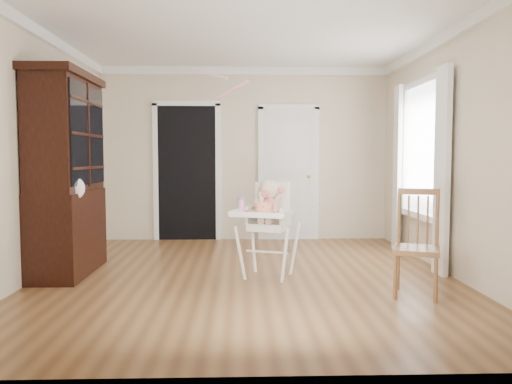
{
  "coord_description": "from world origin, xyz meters",
  "views": [
    {
      "loc": [
        -0.06,
        -5.38,
        1.3
      ],
      "look_at": [
        0.1,
        -0.13,
        0.94
      ],
      "focal_mm": 35.0,
      "sensor_mm": 36.0,
      "label": 1
    }
  ],
  "objects_px": {
    "cake": "(263,208)",
    "china_cabinet": "(67,174)",
    "sippy_cup": "(241,203)",
    "dining_chair": "(417,246)",
    "high_chair": "(268,218)"
  },
  "relations": [
    {
      "from": "sippy_cup",
      "to": "china_cabinet",
      "type": "height_order",
      "value": "china_cabinet"
    },
    {
      "from": "high_chair",
      "to": "china_cabinet",
      "type": "relative_size",
      "value": 0.47
    },
    {
      "from": "sippy_cup",
      "to": "dining_chair",
      "type": "bearing_deg",
      "value": -24.72
    },
    {
      "from": "cake",
      "to": "china_cabinet",
      "type": "distance_m",
      "value": 2.24
    },
    {
      "from": "sippy_cup",
      "to": "dining_chair",
      "type": "height_order",
      "value": "dining_chair"
    },
    {
      "from": "high_chair",
      "to": "cake",
      "type": "bearing_deg",
      "value": -84.55
    },
    {
      "from": "high_chair",
      "to": "sippy_cup",
      "type": "distance_m",
      "value": 0.33
    },
    {
      "from": "cake",
      "to": "china_cabinet",
      "type": "relative_size",
      "value": 0.1
    },
    {
      "from": "high_chair",
      "to": "dining_chair",
      "type": "relative_size",
      "value": 1.05
    },
    {
      "from": "sippy_cup",
      "to": "dining_chair",
      "type": "relative_size",
      "value": 0.19
    },
    {
      "from": "high_chair",
      "to": "china_cabinet",
      "type": "xyz_separation_m",
      "value": [
        -2.22,
        0.24,
        0.47
      ]
    },
    {
      "from": "cake",
      "to": "china_cabinet",
      "type": "bearing_deg",
      "value": 167.06
    },
    {
      "from": "cake",
      "to": "sippy_cup",
      "type": "xyz_separation_m",
      "value": [
        -0.22,
        0.24,
        0.03
      ]
    },
    {
      "from": "dining_chair",
      "to": "cake",
      "type": "bearing_deg",
      "value": -178.0
    },
    {
      "from": "high_chair",
      "to": "cake",
      "type": "height_order",
      "value": "high_chair"
    }
  ]
}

